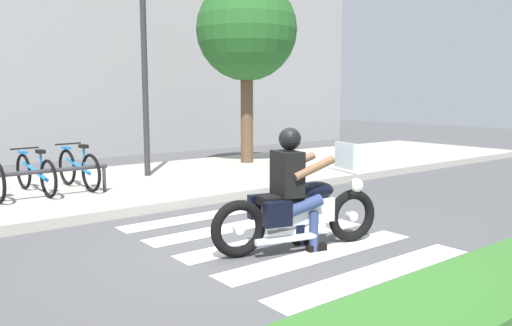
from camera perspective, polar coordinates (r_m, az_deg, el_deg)
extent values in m
plane|color=#4C4C4F|center=(6.25, -1.21, -9.28)|extent=(48.00, 48.00, 0.00)
cube|color=#336B28|center=(4.61, 18.43, -15.48)|extent=(24.00, 1.10, 0.08)
cube|color=#A8A399|center=(10.04, -16.56, -2.66)|extent=(24.00, 4.40, 0.15)
cube|color=white|center=(5.48, 13.39, -11.92)|extent=(2.80, 0.40, 0.01)
cube|color=white|center=(5.98, 7.31, -10.08)|extent=(2.80, 0.40, 0.01)
cube|color=white|center=(6.54, 2.27, -8.47)|extent=(2.80, 0.40, 0.01)
cube|color=white|center=(7.15, -1.91, -7.06)|extent=(2.80, 0.40, 0.01)
cube|color=white|center=(7.79, -5.40, -5.85)|extent=(2.80, 0.40, 0.01)
torus|color=black|center=(6.46, 10.70, -5.83)|extent=(0.67, 0.28, 0.66)
cylinder|color=silver|center=(6.46, 10.70, -5.83)|extent=(0.14, 0.13, 0.12)
torus|color=black|center=(5.75, -1.98, -7.38)|extent=(0.67, 0.28, 0.66)
cylinder|color=silver|center=(5.75, -1.98, -7.38)|extent=(0.14, 0.13, 0.12)
cube|color=silver|center=(6.04, 4.75, -5.31)|extent=(0.88, 0.48, 0.28)
ellipsoid|color=black|center=(6.09, 6.51, -3.10)|extent=(0.57, 0.40, 0.22)
cube|color=black|center=(5.91, 2.99, -4.09)|extent=(0.61, 0.41, 0.10)
cube|color=black|center=(6.05, 0.61, -4.86)|extent=(0.34, 0.19, 0.28)
cube|color=black|center=(5.67, 2.47, -5.74)|extent=(0.34, 0.19, 0.28)
cylinder|color=silver|center=(6.26, 9.69, -0.83)|extent=(0.18, 0.61, 0.03)
sphere|color=white|center=(6.41, 11.15, -2.48)|extent=(0.18, 0.18, 0.18)
cube|color=silver|center=(6.26, 9.96, 0.82)|extent=(0.14, 0.40, 0.32)
cylinder|color=silver|center=(5.84, 3.39, -8.51)|extent=(0.75, 0.26, 0.08)
cube|color=black|center=(5.88, 3.52, -1.18)|extent=(0.35, 0.45, 0.52)
sphere|color=black|center=(5.85, 3.81, 2.72)|extent=(0.26, 0.26, 0.26)
cylinder|color=brown|center=(6.17, 4.48, -0.04)|extent=(0.53, 0.21, 0.26)
cylinder|color=brown|center=(5.79, 6.55, -0.58)|extent=(0.53, 0.21, 0.26)
cylinder|color=navy|center=(6.15, 4.05, -4.19)|extent=(0.46, 0.24, 0.24)
cylinder|color=navy|center=(6.28, 4.99, -6.95)|extent=(0.11, 0.11, 0.48)
cube|color=black|center=(6.35, 5.29, -8.65)|extent=(0.26, 0.16, 0.08)
cylinder|color=navy|center=(5.88, 5.51, -4.77)|extent=(0.46, 0.24, 0.24)
cylinder|color=navy|center=(6.01, 6.48, -7.64)|extent=(0.11, 0.11, 0.48)
cube|color=black|center=(6.09, 6.78, -9.40)|extent=(0.26, 0.16, 0.08)
torus|color=black|center=(9.90, -24.61, -0.86)|extent=(0.12, 0.63, 0.63)
torus|color=black|center=(8.89, -22.25, -1.64)|extent=(0.12, 0.63, 0.63)
cylinder|color=blue|center=(9.38, -23.51, -0.84)|extent=(0.16, 0.97, 0.26)
cylinder|color=blue|center=(9.11, -22.96, -0.02)|extent=(0.04, 0.04, 0.39)
cube|color=black|center=(9.09, -23.03, 1.19)|extent=(0.12, 0.21, 0.06)
cylinder|color=black|center=(9.75, -24.53, 1.51)|extent=(0.48, 0.08, 0.03)
cube|color=blue|center=(9.86, -24.72, 1.11)|extent=(0.11, 0.29, 0.04)
torus|color=black|center=(10.03, -20.43, -0.44)|extent=(0.12, 0.67, 0.67)
torus|color=black|center=(9.17, -18.02, -1.06)|extent=(0.12, 0.67, 0.67)
cylinder|color=blue|center=(9.58, -19.29, -0.34)|extent=(0.15, 0.86, 0.24)
cylinder|color=blue|center=(9.35, -18.72, 0.55)|extent=(0.04, 0.04, 0.41)
cube|color=black|center=(9.33, -18.78, 1.79)|extent=(0.12, 0.21, 0.06)
cylinder|color=black|center=(9.89, -20.32, 2.03)|extent=(0.48, 0.08, 0.03)
cube|color=blue|center=(9.98, -20.52, 1.60)|extent=(0.11, 0.29, 0.04)
cylinder|color=#333338|center=(9.18, -16.66, -1.71)|extent=(0.06, 0.06, 0.45)
cylinder|color=#2D2D33|center=(10.69, -12.36, 9.13)|extent=(0.12, 0.12, 4.25)
cylinder|color=brown|center=(12.56, -1.03, 5.11)|extent=(0.31, 0.31, 2.52)
sphere|color=#235B23|center=(12.64, -1.06, 14.71)|extent=(2.43, 2.43, 2.43)
cube|color=gray|center=(15.48, -25.18, 14.58)|extent=(24.00, 1.20, 7.74)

